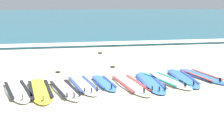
{
  "coord_description": "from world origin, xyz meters",
  "views": [
    {
      "loc": [
        -1.49,
        -8.03,
        2.38
      ],
      "look_at": [
        0.26,
        1.18,
        0.25
      ],
      "focal_mm": 49.51,
      "sensor_mm": 36.0,
      "label": 1
    }
  ],
  "objects_px": {
    "surfboard_7": "(166,80)",
    "surfboard_0": "(17,90)",
    "surfboard_6": "(150,82)",
    "surfboard_5": "(130,84)",
    "surfboard_1": "(40,90)",
    "surfboard_9": "(201,76)",
    "surfboard_3": "(83,84)",
    "surfboard_8": "(182,78)",
    "surfboard_2": "(65,89)",
    "surfboard_4": "(104,83)"
  },
  "relations": [
    {
      "from": "surfboard_1",
      "to": "surfboard_6",
      "type": "height_order",
      "value": "same"
    },
    {
      "from": "surfboard_0",
      "to": "surfboard_1",
      "type": "bearing_deg",
      "value": -10.18
    },
    {
      "from": "surfboard_5",
      "to": "surfboard_7",
      "type": "height_order",
      "value": "same"
    },
    {
      "from": "surfboard_1",
      "to": "surfboard_9",
      "type": "bearing_deg",
      "value": 7.61
    },
    {
      "from": "surfboard_1",
      "to": "surfboard_7",
      "type": "height_order",
      "value": "same"
    },
    {
      "from": "surfboard_9",
      "to": "surfboard_5",
      "type": "bearing_deg",
      "value": -167.97
    },
    {
      "from": "surfboard_8",
      "to": "surfboard_9",
      "type": "xyz_separation_m",
      "value": [
        0.69,
        0.13,
        0.0
      ]
    },
    {
      "from": "surfboard_2",
      "to": "surfboard_7",
      "type": "distance_m",
      "value": 3.05
    },
    {
      "from": "surfboard_4",
      "to": "surfboard_7",
      "type": "relative_size",
      "value": 0.79
    },
    {
      "from": "surfboard_1",
      "to": "surfboard_5",
      "type": "xyz_separation_m",
      "value": [
        2.51,
        0.14,
        -0.0
      ]
    },
    {
      "from": "surfboard_6",
      "to": "surfboard_3",
      "type": "bearing_deg",
      "value": 176.41
    },
    {
      "from": "surfboard_6",
      "to": "surfboard_5",
      "type": "bearing_deg",
      "value": -171.32
    },
    {
      "from": "surfboard_1",
      "to": "surfboard_4",
      "type": "distance_m",
      "value": 1.84
    },
    {
      "from": "surfboard_7",
      "to": "surfboard_0",
      "type": "bearing_deg",
      "value": -175.94
    },
    {
      "from": "surfboard_5",
      "to": "surfboard_8",
      "type": "height_order",
      "value": "same"
    },
    {
      "from": "surfboard_2",
      "to": "surfboard_8",
      "type": "relative_size",
      "value": 0.95
    },
    {
      "from": "surfboard_7",
      "to": "surfboard_9",
      "type": "bearing_deg",
      "value": 11.24
    },
    {
      "from": "surfboard_8",
      "to": "surfboard_0",
      "type": "bearing_deg",
      "value": -174.96
    },
    {
      "from": "surfboard_2",
      "to": "surfboard_4",
      "type": "xyz_separation_m",
      "value": [
        1.14,
        0.44,
        -0.0
      ]
    },
    {
      "from": "surfboard_4",
      "to": "surfboard_9",
      "type": "distance_m",
      "value": 3.18
    },
    {
      "from": "surfboard_4",
      "to": "surfboard_8",
      "type": "distance_m",
      "value": 2.49
    },
    {
      "from": "surfboard_0",
      "to": "surfboard_6",
      "type": "relative_size",
      "value": 0.97
    },
    {
      "from": "surfboard_5",
      "to": "surfboard_0",
      "type": "bearing_deg",
      "value": -179.36
    },
    {
      "from": "surfboard_7",
      "to": "surfboard_9",
      "type": "xyz_separation_m",
      "value": [
        1.28,
        0.25,
        0.0
      ]
    },
    {
      "from": "surfboard_1",
      "to": "surfboard_9",
      "type": "height_order",
      "value": "same"
    },
    {
      "from": "surfboard_6",
      "to": "surfboard_0",
      "type": "bearing_deg",
      "value": -177.99
    },
    {
      "from": "surfboard_0",
      "to": "surfboard_2",
      "type": "distance_m",
      "value": 1.25
    },
    {
      "from": "surfboard_5",
      "to": "surfboard_7",
      "type": "relative_size",
      "value": 1.05
    },
    {
      "from": "surfboard_5",
      "to": "surfboard_6",
      "type": "distance_m",
      "value": 0.63
    },
    {
      "from": "surfboard_1",
      "to": "surfboard_3",
      "type": "height_order",
      "value": "same"
    },
    {
      "from": "surfboard_2",
      "to": "surfboard_8",
      "type": "distance_m",
      "value": 3.66
    },
    {
      "from": "surfboard_0",
      "to": "surfboard_3",
      "type": "height_order",
      "value": "same"
    },
    {
      "from": "surfboard_9",
      "to": "surfboard_1",
      "type": "bearing_deg",
      "value": -172.39
    },
    {
      "from": "surfboard_3",
      "to": "surfboard_2",
      "type": "bearing_deg",
      "value": -144.1
    },
    {
      "from": "surfboard_5",
      "to": "surfboard_6",
      "type": "relative_size",
      "value": 1.02
    },
    {
      "from": "surfboard_1",
      "to": "surfboard_7",
      "type": "xyz_separation_m",
      "value": [
        3.68,
        0.41,
        0.0
      ]
    },
    {
      "from": "surfboard_8",
      "to": "surfboard_7",
      "type": "bearing_deg",
      "value": -167.99
    },
    {
      "from": "surfboard_1",
      "to": "surfboard_4",
      "type": "xyz_separation_m",
      "value": [
        1.79,
        0.42,
        0.0
      ]
    },
    {
      "from": "surfboard_2",
      "to": "surfboard_5",
      "type": "distance_m",
      "value": 1.86
    },
    {
      "from": "surfboard_0",
      "to": "surfboard_7",
      "type": "bearing_deg",
      "value": 4.06
    },
    {
      "from": "surfboard_4",
      "to": "surfboard_7",
      "type": "height_order",
      "value": "same"
    },
    {
      "from": "surfboard_3",
      "to": "surfboard_9",
      "type": "distance_m",
      "value": 3.8
    },
    {
      "from": "surfboard_1",
      "to": "surfboard_3",
      "type": "xyz_separation_m",
      "value": [
        1.17,
        0.36,
        0.0
      ]
    },
    {
      "from": "surfboard_2",
      "to": "surfboard_7",
      "type": "relative_size",
      "value": 0.95
    },
    {
      "from": "surfboard_0",
      "to": "surfboard_2",
      "type": "bearing_deg",
      "value": -5.49
    },
    {
      "from": "surfboard_1",
      "to": "surfboard_5",
      "type": "distance_m",
      "value": 2.52
    },
    {
      "from": "surfboard_6",
      "to": "surfboard_4",
      "type": "bearing_deg",
      "value": 172.08
    },
    {
      "from": "surfboard_9",
      "to": "surfboard_8",
      "type": "bearing_deg",
      "value": -169.43
    },
    {
      "from": "surfboard_0",
      "to": "surfboard_8",
      "type": "height_order",
      "value": "same"
    },
    {
      "from": "surfboard_0",
      "to": "surfboard_8",
      "type": "xyz_separation_m",
      "value": [
        4.87,
        0.43,
        -0.0
      ]
    }
  ]
}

